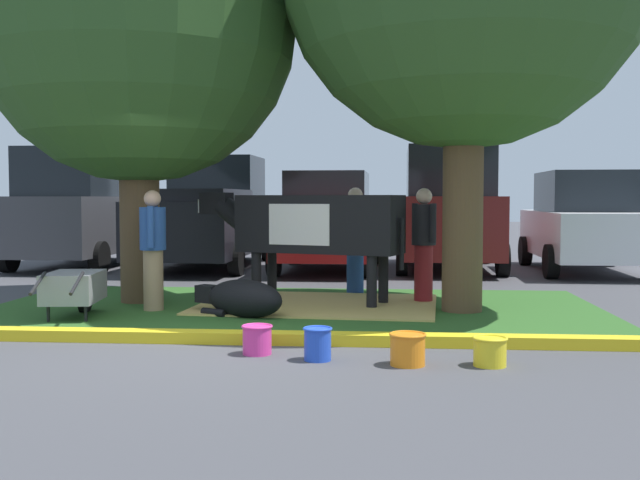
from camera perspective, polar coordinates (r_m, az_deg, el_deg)
ground_plane at (r=7.82m, az=-8.32°, el=-7.83°), size 80.00×80.00×0.00m
grass_island at (r=10.08m, az=-2.09°, el=-5.24°), size 8.21×4.41×0.02m
curb_yellow at (r=7.77m, az=-4.17°, el=-7.42°), size 9.41×0.24×0.12m
hay_bedding at (r=10.35m, az=-0.14°, el=-4.93°), size 3.38×2.64×0.04m
shade_tree_left at (r=11.18m, az=-13.72°, el=15.71°), size 4.49×4.49×6.20m
cow_holstein at (r=10.50m, az=-0.61°, el=1.16°), size 3.05×1.41×1.57m
calf_lying at (r=9.42m, az=-5.92°, el=-4.45°), size 1.30×0.94×0.48m
person_handler at (r=11.52m, az=2.69°, el=0.20°), size 0.51×0.34×1.65m
person_visitor_near at (r=10.64m, az=7.88°, el=-0.14°), size 0.34×0.46×1.63m
person_visitor_far at (r=10.05m, az=-12.57°, el=-0.51°), size 0.34×0.52×1.59m
wheelbarrow at (r=9.74m, az=-18.16°, el=-3.47°), size 0.71×1.62×0.63m
bucket_pink at (r=7.25m, az=-4.80°, el=-7.50°), size 0.30×0.30×0.28m
bucket_blue at (r=6.95m, az=-0.18°, el=-7.84°), size 0.27×0.27×0.31m
bucket_orange at (r=6.80m, az=6.67°, el=-8.19°), size 0.33×0.33×0.29m
bucket_yellow at (r=6.90m, az=12.78°, el=-8.21°), size 0.31×0.31×0.26m
suv_dark_grey at (r=17.15m, az=-17.50°, el=2.33°), size 2.20×4.64×2.52m
pickup_truck_black at (r=16.40m, az=-8.44°, el=1.86°), size 2.31×5.44×2.42m
sedan_red at (r=15.47m, az=0.64°, el=1.34°), size 2.10×4.44×2.02m
suv_black at (r=15.96m, az=9.65°, el=2.37°), size 2.20×4.64×2.52m
hatchback_white at (r=16.01m, az=19.36°, el=1.22°), size 2.10×4.44×2.02m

